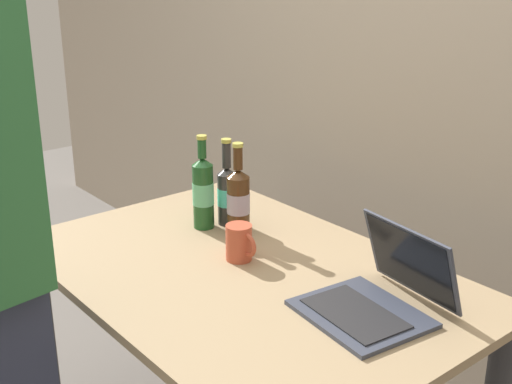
{
  "coord_description": "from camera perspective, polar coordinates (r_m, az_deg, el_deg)",
  "views": [
    {
      "loc": [
        1.35,
        -1.07,
        1.59
      ],
      "look_at": [
        0.05,
        0.0,
        0.98
      ],
      "focal_mm": 47.02,
      "sensor_mm": 36.0,
      "label": 1
    }
  ],
  "objects": [
    {
      "name": "laptop",
      "position": [
        1.73,
        10.37,
        -8.56
      ],
      "size": [
        0.34,
        0.36,
        0.21
      ],
      "color": "#383D4C",
      "rests_on": "desk"
    },
    {
      "name": "desk",
      "position": [
        1.98,
        -0.96,
        -10.04
      ],
      "size": [
        1.33,
        0.88,
        0.73
      ],
      "color": "#9E8460",
      "rests_on": "ground"
    },
    {
      "name": "beer_bottle_brown",
      "position": [
        2.17,
        -4.52,
        0.07
      ],
      "size": [
        0.07,
        0.07,
        0.31
      ],
      "color": "#1E5123",
      "rests_on": "desk"
    },
    {
      "name": "coffee_mug",
      "position": [
        1.96,
        -1.4,
        -4.33
      ],
      "size": [
        0.12,
        0.08,
        0.11
      ],
      "color": "#BF4C33",
      "rests_on": "desk"
    },
    {
      "name": "beer_bottle_green",
      "position": [
        2.12,
        -1.51,
        -0.66
      ],
      "size": [
        0.07,
        0.07,
        0.3
      ],
      "color": "#472B14",
      "rests_on": "desk"
    },
    {
      "name": "beer_bottle_amber",
      "position": [
        2.2,
        -2.48,
        -0.06
      ],
      "size": [
        0.06,
        0.06,
        0.29
      ],
      "color": "#333333",
      "rests_on": "desk"
    },
    {
      "name": "back_wall",
      "position": [
        2.39,
        16.05,
        12.06
      ],
      "size": [
        6.0,
        0.1,
        2.6
      ],
      "primitive_type": "cube",
      "color": "tan",
      "rests_on": "ground"
    }
  ]
}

